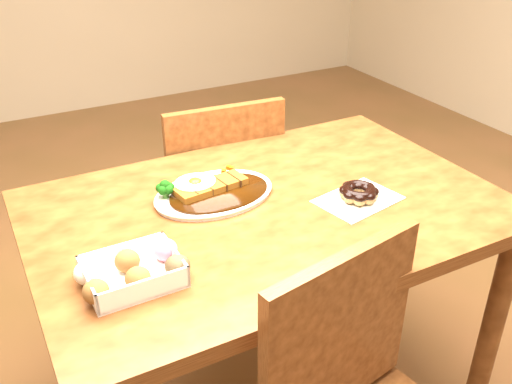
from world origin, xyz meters
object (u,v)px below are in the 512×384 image
chair_far (216,199)px  pon_de_ring (359,193)px  table (268,236)px  donut_box (133,271)px  katsu_curry_plate (212,191)px

chair_far → pon_de_ring: chair_far is taller
table → chair_far: bearing=81.1°
chair_far → pon_de_ring: (0.13, -0.63, 0.29)m
pon_de_ring → donut_box: bearing=-174.7°
table → katsu_curry_plate: bearing=136.3°
donut_box → chair_far: bearing=54.4°
chair_far → pon_de_ring: bearing=106.9°
chair_far → table: bearing=85.9°
table → pon_de_ring: (0.22, -0.09, 0.12)m
chair_far → pon_de_ring: size_ratio=3.70×
pon_de_ring → table: bearing=157.4°
chair_far → katsu_curry_plate: chair_far is taller
table → katsu_curry_plate: (-0.11, 0.11, 0.12)m
chair_far → katsu_curry_plate: size_ratio=2.60×
table → chair_far: size_ratio=1.38×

